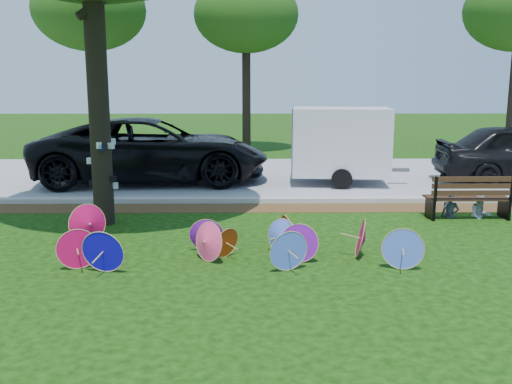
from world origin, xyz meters
TOP-DOWN VIEW (x-y plane):
  - ground at (0.00, 0.00)m, footprint 90.00×90.00m
  - mulch_strip at (0.00, 4.50)m, footprint 90.00×1.00m
  - curb at (0.00, 5.20)m, footprint 90.00×0.30m
  - street at (0.00, 9.35)m, footprint 90.00×8.00m
  - parasol_pile at (0.05, 0.45)m, footprint 6.33×2.20m
  - black_van at (-2.62, 8.26)m, footprint 7.30×3.80m
  - cargo_trailer at (3.09, 7.84)m, footprint 2.97×2.03m
  - park_bench at (5.32, 3.49)m, footprint 1.91×0.74m
  - person_left at (4.97, 3.54)m, footprint 0.46×0.39m
  - person_right at (5.67, 3.54)m, footprint 0.54×0.43m
  - bg_trees at (1.83, 14.70)m, footprint 21.42×6.02m

SIDE VIEW (x-z plane):
  - ground at x=0.00m, z-range 0.00..0.00m
  - mulch_strip at x=0.00m, z-range 0.00..0.01m
  - street at x=0.00m, z-range 0.00..0.01m
  - curb at x=0.00m, z-range 0.00..0.12m
  - parasol_pile at x=0.05m, z-range -0.04..0.74m
  - park_bench at x=5.32m, z-range 0.00..0.99m
  - person_right at x=5.67m, z-range 0.00..1.08m
  - person_left at x=4.97m, z-range 0.00..1.08m
  - black_van at x=-2.62m, z-range 0.00..1.96m
  - cargo_trailer at x=3.09m, z-range 0.00..2.58m
  - bg_trees at x=1.83m, z-range 2.07..9.47m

